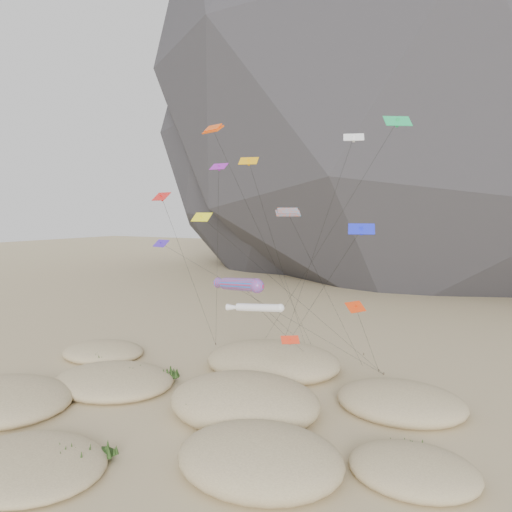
# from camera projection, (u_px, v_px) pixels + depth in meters

# --- Properties ---
(ground) EXTENTS (500.00, 500.00, 0.00)m
(ground) POSITION_uv_depth(u_px,v_px,m) (185.00, 425.00, 42.79)
(ground) COLOR #CCB789
(ground) RESTS_ON ground
(rock_headland) EXTENTS (226.37, 148.64, 177.50)m
(rock_headland) POSITION_uv_depth(u_px,v_px,m) (457.00, 14.00, 137.63)
(rock_headland) COLOR black
(rock_headland) RESTS_ON ground
(dunes) EXTENTS (50.19, 40.81, 4.30)m
(dunes) POSITION_uv_depth(u_px,v_px,m) (206.00, 395.00, 47.81)
(dunes) COLOR #CCB789
(dunes) RESTS_ON ground
(dune_grass) EXTENTS (42.69, 26.82, 1.43)m
(dune_grass) POSITION_uv_depth(u_px,v_px,m) (189.00, 399.00, 46.34)
(dune_grass) COLOR black
(dune_grass) RESTS_ON ground
(kite_stakes) EXTENTS (23.54, 8.64, 0.30)m
(kite_stakes) POSITION_uv_depth(u_px,v_px,m) (305.00, 356.00, 62.45)
(kite_stakes) COLOR #3F2D1E
(kite_stakes) RESTS_ON ground
(rainbow_tube_kite) EXTENTS (8.12, 20.93, 12.22)m
(rainbow_tube_kite) POSITION_uv_depth(u_px,v_px,m) (239.00, 284.00, 48.47)
(rainbow_tube_kite) COLOR red
(rainbow_tube_kite) RESTS_ON ground
(white_tube_kite) EXTENTS (6.18, 17.68, 9.85)m
(white_tube_kite) POSITION_uv_depth(u_px,v_px,m) (256.00, 308.00, 46.90)
(white_tube_kite) COLOR white
(white_tube_kite) RESTS_ON ground
(orange_parafoil) EXTENTS (8.53, 13.62, 27.58)m
(orange_parafoil) POSITION_uv_depth(u_px,v_px,m) (214.00, 132.00, 53.50)
(orange_parafoil) COLOR #E74B0C
(orange_parafoil) RESTS_ON ground
(multi_parafoil) EXTENTS (6.46, 11.51, 18.66)m
(multi_parafoil) POSITION_uv_depth(u_px,v_px,m) (289.00, 214.00, 50.99)
(multi_parafoil) COLOR #F54519
(multi_parafoil) RESTS_ON ground
(delta_kites) EXTENTS (29.16, 22.33, 27.27)m
(delta_kites) POSITION_uv_depth(u_px,v_px,m) (274.00, 211.00, 50.23)
(delta_kites) COLOR #1AAC5D
(delta_kites) RESTS_ON ground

